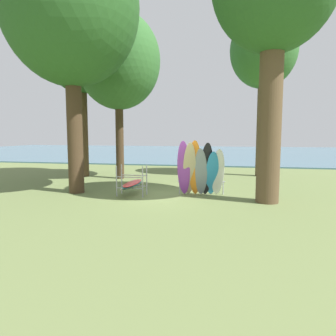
# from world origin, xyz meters

# --- Properties ---
(ground_plane) EXTENTS (80.00, 80.00, 0.00)m
(ground_plane) POSITION_xyz_m (0.00, 0.00, 0.00)
(ground_plane) COLOR olive
(lake_water) EXTENTS (80.00, 36.00, 0.10)m
(lake_water) POSITION_xyz_m (0.00, 29.50, 0.05)
(lake_water) COLOR #477084
(lake_water) RESTS_ON ground
(tree_foreground_left) EXTENTS (5.58, 5.58, 10.89)m
(tree_foreground_left) POSITION_xyz_m (-3.98, -0.08, 7.62)
(tree_foreground_left) COLOR #42301E
(tree_foreground_left) RESTS_ON ground
(tree_mid_behind) EXTENTS (4.60, 4.60, 9.15)m
(tree_mid_behind) POSITION_xyz_m (-3.63, 4.35, 6.47)
(tree_mid_behind) COLOR #42301E
(tree_mid_behind) RESTS_ON ground
(tree_far_left_back) EXTENTS (3.83, 3.83, 9.55)m
(tree_far_left_back) POSITION_xyz_m (4.23, 6.98, 7.25)
(tree_far_left_back) COLOR brown
(tree_far_left_back) RESTS_ON ground
(tree_far_right_back) EXTENTS (4.30, 4.30, 9.80)m
(tree_far_right_back) POSITION_xyz_m (-6.01, 4.73, 7.25)
(tree_far_right_back) COLOR #4C3823
(tree_far_right_back) RESTS_ON ground
(leaning_board_pile) EXTENTS (1.99, 1.10, 2.29)m
(leaning_board_pile) POSITION_xyz_m (1.31, 0.32, 1.05)
(leaning_board_pile) COLOR purple
(leaning_board_pile) RESTS_ON ground
(board_storage_rack) EXTENTS (1.15, 2.12, 1.25)m
(board_storage_rack) POSITION_xyz_m (-1.43, -0.19, 0.47)
(board_storage_rack) COLOR #9EA0A5
(board_storage_rack) RESTS_ON ground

